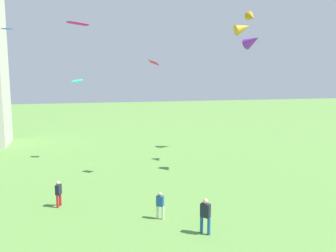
% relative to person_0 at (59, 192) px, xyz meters
% --- Properties ---
extents(person_0, '(0.41, 0.49, 1.63)m').
position_rel_person_0_xyz_m(person_0, '(0.00, 0.00, 0.00)').
color(person_0, red).
rests_on(person_0, ground_plane).
extents(person_1, '(0.46, 0.44, 1.55)m').
position_rel_person_0_xyz_m(person_1, '(5.40, -3.66, -0.04)').
color(person_1, silver).
rests_on(person_1, ground_plane).
extents(person_2, '(0.52, 0.54, 1.84)m').
position_rel_person_0_xyz_m(person_2, '(7.04, -6.12, 0.12)').
color(person_2, '#235693').
rests_on(person_2, ground_plane).
extents(kite_flying_0, '(0.87, 0.93, 0.46)m').
position_rel_person_0_xyz_m(kite_flying_0, '(7.41, 4.74, 8.21)').
color(kite_flying_0, red).
extents(kite_flying_1, '(1.08, 0.93, 0.37)m').
position_rel_person_0_xyz_m(kite_flying_1, '(1.90, 12.66, 6.80)').
color(kite_flying_1, '#1EF1BB').
extents(kite_flying_2, '(1.37, 1.73, 1.28)m').
position_rel_person_0_xyz_m(kite_flying_2, '(15.03, 2.86, 9.94)').
color(kite_flying_2, purple).
extents(kite_flying_3, '(1.21, 0.97, 0.21)m').
position_rel_person_0_xyz_m(kite_flying_3, '(1.43, -1.04, 9.91)').
color(kite_flying_3, '#B3075B').
extents(kite_flying_4, '(2.10, 1.43, 1.66)m').
position_rel_person_0_xyz_m(kite_flying_4, '(19.42, 11.85, 12.50)').
color(kite_flying_4, orange).
extents(kite_flying_5, '(0.97, 1.44, 1.17)m').
position_rel_person_0_xyz_m(kite_flying_5, '(16.63, 5.71, 12.38)').
color(kite_flying_5, '#B58018').
extents(kite_flying_6, '(0.99, 1.01, 0.12)m').
position_rel_person_0_xyz_m(kite_flying_6, '(-3.64, 10.04, 11.03)').
color(kite_flying_6, blue).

